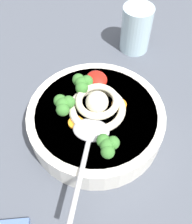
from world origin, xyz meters
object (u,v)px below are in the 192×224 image
object	(u,v)px
soup_spoon	(89,137)
noodle_pile	(97,105)
drinking_glass	(136,29)
soup_bowl	(96,120)

from	to	relation	value
soup_spoon	noodle_pile	bearing A→B (deg)	178.99
noodle_pile	soup_spoon	bearing A→B (deg)	139.59
soup_spoon	drinking_glass	xyz separation A→B (cm)	(20.06, -22.41, -0.77)
drinking_glass	soup_bowl	bearing A→B (deg)	129.83
soup_bowl	drinking_glass	world-z (taller)	drinking_glass
soup_bowl	noodle_pile	world-z (taller)	noodle_pile
soup_bowl	soup_spoon	distance (cm)	6.53
noodle_pile	drinking_glass	world-z (taller)	drinking_glass
noodle_pile	drinking_glass	bearing A→B (deg)	-50.14
soup_bowl	soup_spoon	world-z (taller)	soup_spoon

